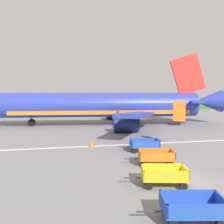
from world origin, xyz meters
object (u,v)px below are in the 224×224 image
traffic_cone_near_plane (92,143)px  baggage_cart_second_in_row (192,208)px  baggage_cart_far_end (144,145)px  baggage_cart_fourth_in_row (156,157)px  baggage_cart_third_in_row (164,175)px  airplane (108,106)px

traffic_cone_near_plane → baggage_cart_second_in_row: bearing=-79.2°
baggage_cart_far_end → baggage_cart_fourth_in_row: bearing=-96.1°
baggage_cart_second_in_row → traffic_cone_near_plane: (-2.64, 13.80, -0.26)m
baggage_cart_third_in_row → traffic_cone_near_plane: baggage_cart_third_in_row is taller
baggage_cart_third_in_row → traffic_cone_near_plane: (-3.01, 10.11, -0.26)m
baggage_cart_second_in_row → baggage_cart_fourth_in_row: (1.34, 7.31, 0.00)m
airplane → traffic_cone_near_plane: 14.44m
airplane → baggage_cart_second_in_row: 27.56m
baggage_cart_fourth_in_row → traffic_cone_near_plane: baggage_cart_fourth_in_row is taller
baggage_cart_second_in_row → baggage_cart_third_in_row: 3.71m
airplane → baggage_cart_fourth_in_row: size_ratio=10.39×
airplane → baggage_cart_third_in_row: bearing=-92.3°
baggage_cart_second_in_row → baggage_cart_fourth_in_row: same height
baggage_cart_second_in_row → baggage_cart_far_end: size_ratio=1.00×
baggage_cart_second_in_row → baggage_cart_third_in_row: size_ratio=1.00×
baggage_cart_fourth_in_row → baggage_cart_far_end: (0.40, 3.78, 0.00)m
baggage_cart_fourth_in_row → baggage_cart_second_in_row: bearing=-100.4°
baggage_cart_second_in_row → baggage_cart_far_end: 11.22m
airplane → baggage_cart_far_end: 16.52m
baggage_cart_third_in_row → baggage_cart_fourth_in_row: (0.97, 3.62, 0.00)m
baggage_cart_second_in_row → baggage_cart_third_in_row: same height
baggage_cart_second_in_row → traffic_cone_near_plane: baggage_cart_second_in_row is taller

